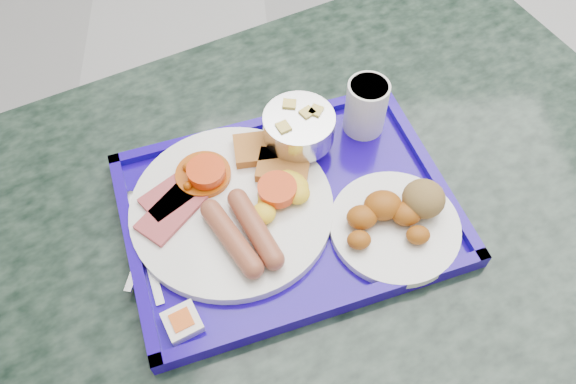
# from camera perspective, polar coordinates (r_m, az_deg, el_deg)

# --- Properties ---
(floor) EXTENTS (6.00, 6.00, 0.00)m
(floor) POSITION_cam_1_polar(r_m,az_deg,el_deg) (2.05, 17.96, 10.04)
(floor) COLOR #939396
(floor) RESTS_ON ground
(table) EXTENTS (1.34, 1.13, 0.71)m
(table) POSITION_cam_1_polar(r_m,az_deg,el_deg) (0.97, 1.65, -6.94)
(table) COLOR slate
(table) RESTS_ON floor
(tray) EXTENTS (0.51, 0.42, 0.03)m
(tray) POSITION_cam_1_polar(r_m,az_deg,el_deg) (0.79, 0.00, -1.87)
(tray) COLOR #190399
(tray) RESTS_ON table
(main_plate) EXTENTS (0.28, 0.28, 0.04)m
(main_plate) POSITION_cam_1_polar(r_m,az_deg,el_deg) (0.77, -5.11, -1.04)
(main_plate) COLOR white
(main_plate) RESTS_ON tray
(bread_plate) EXTENTS (0.18, 0.18, 0.06)m
(bread_plate) POSITION_cam_1_polar(r_m,az_deg,el_deg) (0.77, 11.10, -2.60)
(bread_plate) COLOR white
(bread_plate) RESTS_ON tray
(fruit_bowl) EXTENTS (0.10, 0.10, 0.07)m
(fruit_bowl) POSITION_cam_1_polar(r_m,az_deg,el_deg) (0.81, 1.11, 6.55)
(fruit_bowl) COLOR #B9B8BB
(fruit_bowl) RESTS_ON tray
(juice_cup) EXTENTS (0.06, 0.06, 0.09)m
(juice_cup) POSITION_cam_1_polar(r_m,az_deg,el_deg) (0.85, 7.95, 8.71)
(juice_cup) COLOR white
(juice_cup) RESTS_ON tray
(spoon) EXTENTS (0.06, 0.16, 0.01)m
(spoon) POSITION_cam_1_polar(r_m,az_deg,el_deg) (0.80, -15.47, -2.25)
(spoon) COLOR #B9B8BB
(spoon) RESTS_ON tray
(knife) EXTENTS (0.05, 0.15, 0.00)m
(knife) POSITION_cam_1_polar(r_m,az_deg,el_deg) (0.77, -14.11, -6.05)
(knife) COLOR #B9B8BB
(knife) RESTS_ON tray
(jam_packet) EXTENTS (0.05, 0.05, 0.02)m
(jam_packet) POSITION_cam_1_polar(r_m,az_deg,el_deg) (0.71, -10.68, -12.87)
(jam_packet) COLOR white
(jam_packet) RESTS_ON tray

